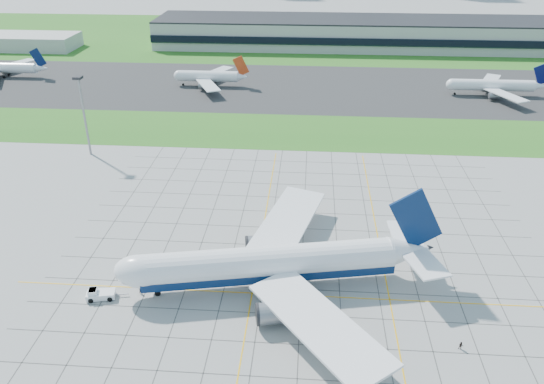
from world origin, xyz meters
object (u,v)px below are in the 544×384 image
Objects in this scene: crew_far at (461,346)px; distant_jet_2 at (494,85)px; crew_near at (140,290)px; distant_jet_1 at (210,76)px; light_mast at (83,106)px; airliner at (271,264)px; pushback_tug at (99,294)px.

distant_jet_2 is at bearing 85.53° from crew_far.
crew_near is 0.04× the size of distant_jet_1.
light_mast reaches higher than airliner.
light_mast is 0.60× the size of distant_jet_2.
light_mast is 16.18× the size of crew_near.
airliner is 148.27m from distant_jet_1.
distant_jet_1 is at bearing 80.15° from pushback_tug.
airliner reaches higher than distant_jet_1.
light_mast is 166.11m from distant_jet_2.
crew_far is 161.57m from distant_jet_2.
pushback_tug is at bearing 119.13° from crew_near.
airliner is 1.57× the size of distant_jet_1.
distant_jet_2 is at bearing 39.06° from pushback_tug.
pushback_tug is 0.20× the size of distant_jet_2.
airliner is at bearing -66.43° from crew_near.
distant_jet_1 is (25.06, 78.63, -11.70)m from light_mast.
pushback_tug is 5.04× the size of crew_far.
light_mast is 83.36m from distant_jet_1.
pushback_tug is at bearing -88.37° from distant_jet_1.
crew_far is 0.04× the size of distant_jet_2.
light_mast reaches higher than distant_jet_2.
airliner is 40.50× the size of crew_far.
airliner is (63.75, -64.49, -10.37)m from light_mast.
crew_near is at bearing -85.33° from distant_jet_1.
light_mast is at bearing 154.38° from crew_far.
distant_jet_1 is 123.41m from distant_jet_2.
distant_jet_2 is (84.63, 138.25, -1.32)m from airliner.
light_mast is at bearing -153.57° from distant_jet_2.
light_mast reaches higher than distant_jet_1.
distant_jet_1 is at bearing 18.97° from crew_near.
distant_jet_2 is (119.05, 144.66, 3.47)m from pushback_tug.
light_mast reaches higher than pushback_tug.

